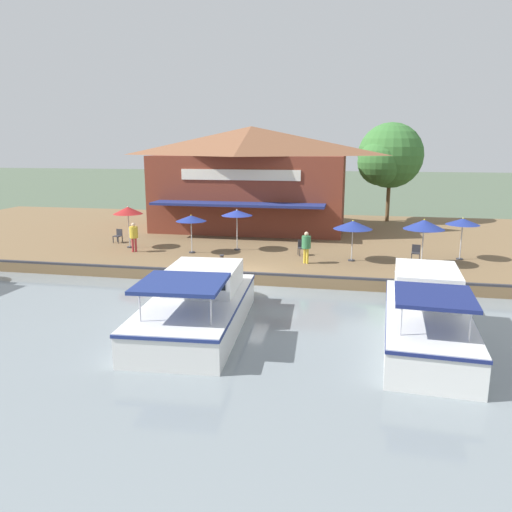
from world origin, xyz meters
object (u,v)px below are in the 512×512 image
at_px(patio_umbrella_back_row, 237,213).
at_px(patio_umbrella_near_quay_edge, 353,225).
at_px(person_near_entrance, 134,234).
at_px(cafe_chair_facing_river, 118,235).
at_px(patio_umbrella_mid_patio_right, 128,211).
at_px(mooring_post, 222,263).
at_px(cafe_chair_under_first_umbrella, 416,252).
at_px(motorboat_outer_channel, 425,312).
at_px(cafe_chair_beside_entrance, 302,247).
at_px(waterfront_restaurant, 251,177).
at_px(person_mid_patio, 306,244).
at_px(patio_umbrella_mid_patio_left, 191,218).
at_px(tree_behind_restaurant, 388,157).
at_px(patio_umbrella_by_entrance, 424,225).
at_px(patio_umbrella_far_corner, 463,222).
at_px(motorboat_mid_row, 202,301).

bearing_deg(patio_umbrella_back_row, patio_umbrella_near_quay_edge, 76.66).
bearing_deg(person_near_entrance, cafe_chair_facing_river, -138.08).
bearing_deg(patio_umbrella_mid_patio_right, mooring_post, 56.78).
distance_m(cafe_chair_under_first_umbrella, person_near_entrance, 15.77).
bearing_deg(motorboat_outer_channel, mooring_post, -121.89).
bearing_deg(cafe_chair_beside_entrance, mooring_post, -37.82).
height_order(waterfront_restaurant, cafe_chair_facing_river, waterfront_restaurant).
distance_m(cafe_chair_facing_river, person_near_entrance, 3.36).
xyz_separation_m(cafe_chair_beside_entrance, person_mid_patio, (1.98, 0.41, 0.58)).
bearing_deg(mooring_post, cafe_chair_under_first_umbrella, 114.06).
relative_size(waterfront_restaurant, mooring_post, 16.86).
relative_size(patio_umbrella_mid_patio_left, tree_behind_restaurant, 0.28).
xyz_separation_m(patio_umbrella_by_entrance, mooring_post, (3.20, -9.75, -1.70)).
bearing_deg(waterfront_restaurant, patio_umbrella_mid_patio_right, -34.08).
xyz_separation_m(waterfront_restaurant, person_near_entrance, (9.62, -4.94, -2.68)).
bearing_deg(tree_behind_restaurant, patio_umbrella_by_entrance, 3.91).
distance_m(person_near_entrance, mooring_post, 7.09).
distance_m(patio_umbrella_far_corner, cafe_chair_under_first_umbrella, 2.95).
bearing_deg(patio_umbrella_near_quay_edge, waterfront_restaurant, -142.02).
height_order(person_mid_patio, motorboat_mid_row, motorboat_mid_row).
bearing_deg(patio_umbrella_by_entrance, motorboat_mid_row, -45.97).
distance_m(patio_umbrella_mid_patio_right, mooring_post, 8.53).
relative_size(motorboat_mid_row, mooring_post, 10.66).
bearing_deg(patio_umbrella_near_quay_edge, cafe_chair_beside_entrance, -108.37).
xyz_separation_m(patio_umbrella_back_row, person_near_entrance, (1.68, -5.72, -1.12)).
bearing_deg(motorboat_mid_row, patio_umbrella_back_row, -173.94).
distance_m(cafe_chair_facing_river, mooring_post, 10.25).
distance_m(cafe_chair_facing_river, cafe_chair_under_first_umbrella, 18.02).
distance_m(patio_umbrella_far_corner, patio_umbrella_back_row, 12.40).
bearing_deg(patio_umbrella_mid_patio_left, patio_umbrella_near_quay_edge, 88.12).
xyz_separation_m(cafe_chair_beside_entrance, tree_behind_restaurant, (-13.90, 5.24, 4.63)).
bearing_deg(cafe_chair_facing_river, mooring_post, 54.77).
distance_m(waterfront_restaurant, cafe_chair_beside_entrance, 10.32).
bearing_deg(patio_umbrella_mid_patio_left, waterfront_restaurant, 170.18).
height_order(patio_umbrella_near_quay_edge, mooring_post, patio_umbrella_near_quay_edge).
relative_size(patio_umbrella_back_row, motorboat_outer_channel, 0.27).
xyz_separation_m(patio_umbrella_far_corner, cafe_chair_under_first_umbrella, (0.75, -2.38, -1.58)).
bearing_deg(waterfront_restaurant, person_near_entrance, -27.21).
relative_size(patio_umbrella_mid_patio_left, cafe_chair_under_first_umbrella, 2.60).
xyz_separation_m(patio_umbrella_far_corner, patio_umbrella_back_row, (-0.11, -12.40, 0.13)).
distance_m(patio_umbrella_back_row, mooring_post, 5.45).
relative_size(patio_umbrella_near_quay_edge, motorboat_outer_channel, 0.25).
relative_size(patio_umbrella_far_corner, cafe_chair_beside_entrance, 2.68).
bearing_deg(patio_umbrella_near_quay_edge, cafe_chair_under_first_umbrella, 102.13).
distance_m(patio_umbrella_mid_patio_right, tree_behind_restaurant, 21.08).
height_order(patio_umbrella_mid_patio_right, cafe_chair_facing_river, patio_umbrella_mid_patio_right).
relative_size(patio_umbrella_mid_patio_right, cafe_chair_facing_river, 2.96).
xyz_separation_m(patio_umbrella_far_corner, person_mid_patio, (2.53, -8.08, -1.01)).
xyz_separation_m(patio_umbrella_mid_patio_right, tree_behind_restaurant, (-13.80, 15.68, 2.86)).
xyz_separation_m(waterfront_restaurant, patio_umbrella_mid_patio_right, (8.50, -5.75, -1.50)).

